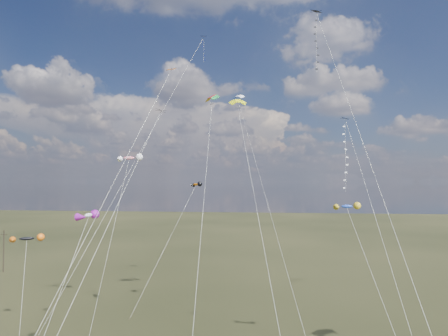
# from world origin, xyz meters

# --- Properties ---
(utility_pole_far) EXTENTS (1.40, 0.20, 8.00)m
(utility_pole_far) POSITION_xyz_m (-46.00, 44.00, 4.09)
(utility_pole_far) COLOR black
(utility_pole_far) RESTS_ON ground
(diamond_black_high) EXTENTS (6.97, 23.13, 36.16)m
(diamond_black_high) POSITION_xyz_m (10.75, 14.53, 30.89)
(diamond_black_high) COLOR black
(diamond_black_high) RESTS_ON ground
(diamond_navy_tall) EXTENTS (15.91, 21.84, 41.52)m
(diamond_navy_tall) POSITION_xyz_m (-6.99, 34.02, 35.61)
(diamond_navy_tall) COLOR #091455
(diamond_navy_tall) RESTS_ON ground
(diamond_black_mid) EXTENTS (6.29, 15.14, 24.19)m
(diamond_black_mid) POSITION_xyz_m (-6.56, 3.27, 16.35)
(diamond_black_mid) COLOR black
(diamond_black_mid) RESTS_ON ground
(diamond_navy_right) EXTENTS (4.48, 12.98, 23.85)m
(diamond_navy_right) POSITION_xyz_m (12.91, 12.22, 19.37)
(diamond_navy_right) COLOR navy
(diamond_navy_right) RESTS_ON ground
(diamond_orange_center) EXTENTS (9.63, 14.32, 28.46)m
(diamond_orange_center) POSITION_xyz_m (-7.03, 5.05, 19.24)
(diamond_orange_center) COLOR #C35E14
(diamond_orange_center) RESTS_ON ground
(parafoil_yellow) EXTENTS (7.58, 25.84, 29.20)m
(parafoil_yellow) POSITION_xyz_m (0.96, 26.33, 28.38)
(parafoil_yellow) COLOR #CBD10C
(parafoil_yellow) RESTS_ON ground
(parafoil_blue_white) EXTENTS (10.43, 24.48, 32.04)m
(parafoil_blue_white) POSITION_xyz_m (0.18, 36.64, 31.20)
(parafoil_blue_white) COLOR #123AAD
(parafoil_blue_white) RESTS_ON ground
(parafoil_tricolor) EXTENTS (2.16, 20.32, 27.82)m
(parafoil_tricolor) POSITION_xyz_m (-1.35, 17.34, 27.04)
(parafoil_tricolor) COLOR #D39D0A
(parafoil_tricolor) RESTS_ON ground
(novelty_black_orange) EXTENTS (5.16, 7.78, 11.14)m
(novelty_black_orange) POSITION_xyz_m (-23.45, 16.64, 10.63)
(novelty_black_orange) COLOR black
(novelty_black_orange) RESTS_ON ground
(novelty_orange_black) EXTENTS (7.37, 13.02, 17.42)m
(novelty_orange_black) POSITION_xyz_m (-6.36, 33.41, 16.88)
(novelty_orange_black) COLOR #D56303
(novelty_orange_black) RESTS_ON ground
(novelty_white_purple) EXTENTS (1.87, 10.63, 14.77)m
(novelty_white_purple) POSITION_xyz_m (-11.22, 7.04, 14.27)
(novelty_white_purple) COLOR silver
(novelty_white_purple) RESTS_ON ground
(novelty_redwhite_stripe) EXTENTS (3.29, 11.95, 21.22)m
(novelty_redwhite_stripe) POSITION_xyz_m (-13.97, 24.81, 20.61)
(novelty_redwhite_stripe) COLOR red
(novelty_redwhite_stripe) RESTS_ON ground
(novelty_blue_yellow) EXTENTS (4.47, 13.28, 15.30)m
(novelty_blue_yellow) POSITION_xyz_m (13.17, 14.36, 14.78)
(novelty_blue_yellow) COLOR blue
(novelty_blue_yellow) RESTS_ON ground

